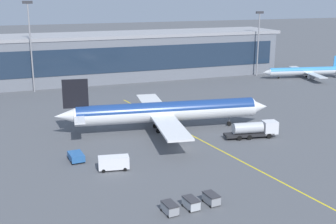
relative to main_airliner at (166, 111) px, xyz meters
name	(u,v)px	position (x,y,z in m)	size (l,w,h in m)	color
ground_plane	(183,148)	(-0.88, -11.93, -4.07)	(700.00, 700.00, 0.00)	#515459
apron_lead_in_line	(204,142)	(4.36, -9.93, -4.07)	(0.30, 80.00, 0.01)	yellow
terminal_building	(57,59)	(-14.99, 60.92, 3.54)	(153.26, 20.44, 15.18)	slate
main_airliner	(166,111)	(0.00, 0.00, 0.00)	(45.71, 36.51, 11.72)	white
fuel_tanker	(255,129)	(14.95, -10.92, -2.32)	(11.06, 4.17, 3.25)	#232326
pushback_tug	(76,156)	(-20.76, -11.43, -3.22)	(2.56, 3.95, 1.40)	#285B9E
crew_van	(114,162)	(-15.47, -17.62, -2.76)	(5.28, 2.89, 2.30)	white
baggage_cart_0	(170,208)	(-12.19, -34.88, -3.29)	(1.86, 2.80, 1.48)	gray
baggage_cart_1	(191,203)	(-9.01, -34.55, -3.29)	(1.86, 2.80, 1.48)	#B2B7BC
baggage_cart_2	(211,198)	(-5.83, -34.22, -3.29)	(1.86, 2.80, 1.48)	gray
commuter_jet_far	(305,71)	(64.65, 39.38, -1.69)	(29.73, 23.80, 7.35)	silver
apron_light_mast_0	(30,40)	(-23.42, 48.96, 10.94)	(2.80, 0.50, 25.97)	gray
apron_light_mast_1	(258,38)	(51.71, 48.96, 8.93)	(2.80, 0.50, 22.08)	gray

